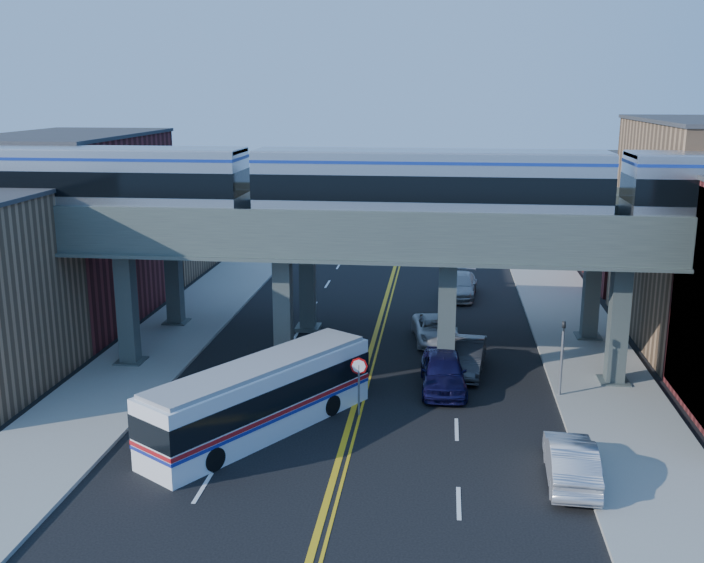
% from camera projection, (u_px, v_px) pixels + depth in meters
% --- Properties ---
extents(ground, '(120.00, 120.00, 0.00)m').
position_uv_depth(ground, '(343.00, 445.00, 31.10)').
color(ground, black).
rests_on(ground, ground).
extents(sidewalk_west, '(5.00, 70.00, 0.16)m').
position_uv_depth(sidewalk_west, '(155.00, 351.00, 42.03)').
color(sidewalk_west, gray).
rests_on(sidewalk_west, ground).
extents(sidewalk_east, '(5.00, 70.00, 0.16)m').
position_uv_depth(sidewalk_east, '(595.00, 368.00, 39.41)').
color(sidewalk_east, gray).
rests_on(sidewalk_east, ground).
extents(building_west_b, '(8.00, 14.00, 11.00)m').
position_uv_depth(building_west_b, '(73.00, 229.00, 47.31)').
color(building_west_b, maroon).
rests_on(building_west_b, ground).
extents(building_west_c, '(8.00, 10.00, 8.00)m').
position_uv_depth(building_west_c, '(153.00, 219.00, 60.20)').
color(building_west_c, '#976F4E').
rests_on(building_west_c, ground).
extents(building_east_c, '(8.00, 10.00, 9.00)m').
position_uv_depth(building_east_c, '(652.00, 222.00, 55.88)').
color(building_east_c, maroon).
rests_on(building_east_c, ground).
extents(elevated_viaduct_near, '(52.00, 3.60, 7.40)m').
position_uv_depth(elevated_viaduct_near, '(364.00, 246.00, 37.26)').
color(elevated_viaduct_near, '#414B49').
rests_on(elevated_viaduct_near, ground).
extents(elevated_viaduct_far, '(52.00, 3.60, 7.40)m').
position_uv_depth(elevated_viaduct_far, '(377.00, 222.00, 44.01)').
color(elevated_viaduct_far, '#414B49').
rests_on(elevated_viaduct_far, ground).
extents(transit_train, '(50.12, 3.14, 3.67)m').
position_uv_depth(transit_train, '(429.00, 186.00, 36.22)').
color(transit_train, black).
rests_on(transit_train, elevated_viaduct_near).
extents(stop_sign, '(0.76, 0.09, 2.63)m').
position_uv_depth(stop_sign, '(359.00, 377.00, 33.53)').
color(stop_sign, slate).
rests_on(stop_sign, ground).
extents(traffic_signal, '(0.15, 0.18, 4.10)m').
position_uv_depth(traffic_signal, '(562.00, 350.00, 35.29)').
color(traffic_signal, slate).
rests_on(traffic_signal, ground).
extents(transit_bus, '(8.06, 10.57, 2.84)m').
position_uv_depth(transit_bus, '(261.00, 398.00, 32.00)').
color(transit_bus, white).
rests_on(transit_bus, ground).
extents(car_lane_a, '(2.32, 5.25, 1.76)m').
position_uv_depth(car_lane_a, '(443.00, 371.00, 36.73)').
color(car_lane_a, '#110F38').
rests_on(car_lane_a, ground).
extents(car_lane_b, '(2.28, 5.14, 1.64)m').
position_uv_depth(car_lane_b, '(466.00, 356.00, 38.95)').
color(car_lane_b, '#2C2C2E').
rests_on(car_lane_b, ground).
extents(car_lane_c, '(2.93, 5.24, 1.39)m').
position_uv_depth(car_lane_c, '(435.00, 330.00, 43.69)').
color(car_lane_c, silver).
rests_on(car_lane_c, ground).
extents(car_lane_d, '(2.67, 5.53, 1.55)m').
position_uv_depth(car_lane_d, '(460.00, 285.00, 53.13)').
color(car_lane_d, '#A1A2A6').
rests_on(car_lane_d, ground).
extents(car_parked_curb, '(1.88, 4.84, 1.57)m').
position_uv_depth(car_parked_curb, '(571.00, 461.00, 28.06)').
color(car_parked_curb, '#A6A5AA').
rests_on(car_parked_curb, ground).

